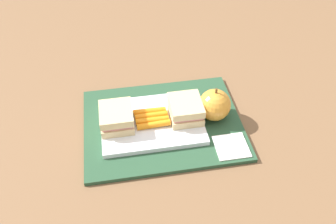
# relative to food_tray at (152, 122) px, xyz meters

# --- Properties ---
(ground_plane) EXTENTS (2.40, 2.40, 0.00)m
(ground_plane) POSITION_rel_food_tray_xyz_m (0.03, 0.00, -0.02)
(ground_plane) COLOR brown
(lunchbag_mat) EXTENTS (0.36, 0.28, 0.01)m
(lunchbag_mat) POSITION_rel_food_tray_xyz_m (0.03, 0.00, -0.01)
(lunchbag_mat) COLOR #284C33
(lunchbag_mat) RESTS_ON ground_plane
(food_tray) EXTENTS (0.23, 0.17, 0.01)m
(food_tray) POSITION_rel_food_tray_xyz_m (0.00, 0.00, 0.00)
(food_tray) COLOR white
(food_tray) RESTS_ON lunchbag_mat
(sandwich_half_left) EXTENTS (0.07, 0.08, 0.04)m
(sandwich_half_left) POSITION_rel_food_tray_xyz_m (-0.08, 0.00, 0.03)
(sandwich_half_left) COLOR #DBC189
(sandwich_half_left) RESTS_ON food_tray
(sandwich_half_right) EXTENTS (0.07, 0.08, 0.04)m
(sandwich_half_right) POSITION_rel_food_tray_xyz_m (0.08, 0.00, 0.03)
(sandwich_half_right) COLOR #DBC189
(sandwich_half_right) RESTS_ON food_tray
(carrot_sticks_bundle) EXTENTS (0.08, 0.06, 0.02)m
(carrot_sticks_bundle) POSITION_rel_food_tray_xyz_m (0.00, 0.00, 0.01)
(carrot_sticks_bundle) COLOR orange
(carrot_sticks_bundle) RESTS_ON food_tray
(apple) EXTENTS (0.07, 0.07, 0.08)m
(apple) POSITION_rel_food_tray_xyz_m (0.15, -0.00, 0.03)
(apple) COLOR gold
(apple) RESTS_ON lunchbag_mat
(paper_napkin) EXTENTS (0.07, 0.07, 0.00)m
(paper_napkin) POSITION_rel_food_tray_xyz_m (0.16, -0.10, -0.00)
(paper_napkin) COLOR white
(paper_napkin) RESTS_ON lunchbag_mat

